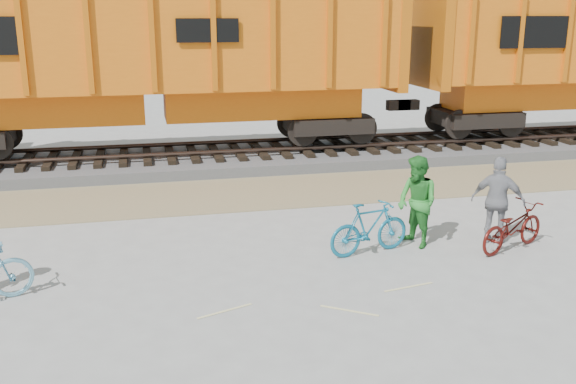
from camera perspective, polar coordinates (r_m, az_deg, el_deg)
The scene contains 9 objects.
ground at distance 10.56m, azimuth -0.76°, elevation -8.16°, with size 120.00×120.00×0.00m, color #9E9E99.
gravel_strip at distance 15.67m, azimuth -5.01°, elevation -0.19°, with size 120.00×3.00×0.02m, color #94815C.
ballast_bed at distance 19.01m, azimuth -6.51°, elevation 3.01°, with size 120.00×4.00×0.30m, color slate.
track at distance 18.94m, azimuth -6.54°, elevation 3.96°, with size 120.00×2.60×0.24m.
hopper_car_center at distance 18.50m, azimuth -12.00°, elevation 11.38°, with size 14.00×3.13×4.65m.
bicycle_teal at distance 11.76m, azimuth 7.25°, elevation -3.20°, with size 0.46×1.63×0.98m, color #14698A.
bicycle_maroon at distance 12.58m, azimuth 19.32°, elevation -2.95°, with size 0.59×1.69×0.89m, color #4A0F0C.
person_man at distance 12.20m, azimuth 11.40°, elevation -0.87°, with size 0.84×0.65×1.72m, color #277C2B.
person_woman at distance 12.73m, azimuth 18.16°, elevation -0.74°, with size 0.99×0.41×1.69m, color gray.
Camera 1 is at (-2.03, -9.45, 4.25)m, focal length 40.00 mm.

